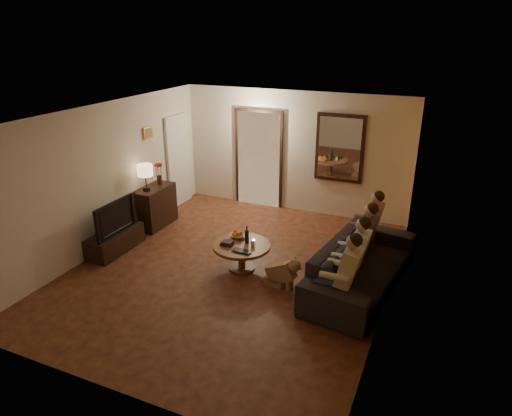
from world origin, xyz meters
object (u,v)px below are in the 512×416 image
at_px(person_b, 353,260).
at_px(dog, 281,271).
at_px(dresser, 155,206).
at_px(tv, 112,216).
at_px(person_a, 343,279).
at_px(person_d, 368,229).
at_px(sofa, 362,265).
at_px(laptop, 240,252).
at_px(table_lamp, 146,178).
at_px(person_c, 361,243).
at_px(bowl, 238,236).
at_px(coffee_table, 242,257).
at_px(wine_bottle, 247,234).
at_px(tv_stand, 115,241).

height_order(person_b, dog, person_b).
bearing_deg(person_b, dresser, 166.56).
xyz_separation_m(dresser, tv, (0.00, -1.26, 0.27)).
relative_size(person_a, person_d, 1.00).
distance_m(sofa, laptop, 1.92).
xyz_separation_m(dresser, table_lamp, (0.00, -0.22, 0.68)).
relative_size(person_a, person_c, 1.00).
bearing_deg(bowl, dresser, 161.86).
height_order(person_b, coffee_table, person_b).
height_order(person_a, person_c, same).
bearing_deg(wine_bottle, person_d, 29.76).
bearing_deg(laptop, sofa, 20.37).
relative_size(person_d, bowl, 4.63).
bearing_deg(wine_bottle, laptop, -82.50).
distance_m(dresser, person_d, 4.24).
relative_size(tv, person_a, 0.88).
bearing_deg(wine_bottle, bowl, 152.45).
relative_size(dresser, coffee_table, 0.96).
height_order(dresser, tv, tv).
bearing_deg(wine_bottle, tv_stand, -170.20).
xyz_separation_m(tv_stand, person_a, (4.24, -0.35, 0.41)).
bearing_deg(tv, wine_bottle, -80.20).
distance_m(person_c, laptop, 1.93).
bearing_deg(sofa, laptop, 113.71).
height_order(person_a, person_b, same).
relative_size(coffee_table, wine_bottle, 3.10).
bearing_deg(person_a, coffee_table, 160.10).
xyz_separation_m(tv, person_b, (4.24, 0.25, -0.08)).
height_order(tv, person_c, person_c).
bearing_deg(tv_stand, table_lamp, 90.00).
bearing_deg(person_c, dresser, 174.44).
relative_size(person_c, laptop, 3.65).
xyz_separation_m(table_lamp, sofa, (4.34, -0.49, -0.71)).
relative_size(dresser, person_a, 0.77).
distance_m(tv, laptop, 2.49).
distance_m(dresser, coffee_table, 2.57).
height_order(person_b, wine_bottle, person_b).
height_order(tv_stand, person_a, person_a).
xyz_separation_m(person_c, wine_bottle, (-1.80, -0.43, 0.01)).
distance_m(tv, bowl, 2.28).
xyz_separation_m(table_lamp, dog, (3.19, -1.00, -0.81)).
height_order(table_lamp, person_c, table_lamp).
distance_m(dresser, laptop, 2.77).
distance_m(table_lamp, wine_bottle, 2.56).
relative_size(tv, coffee_table, 1.10).
bearing_deg(person_a, table_lamp, 161.80).
xyz_separation_m(person_a, dog, (-1.05, 0.39, -0.32)).
height_order(person_b, laptop, person_b).
bearing_deg(tv_stand, dog, 0.70).
bearing_deg(tv, dog, -89.30).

